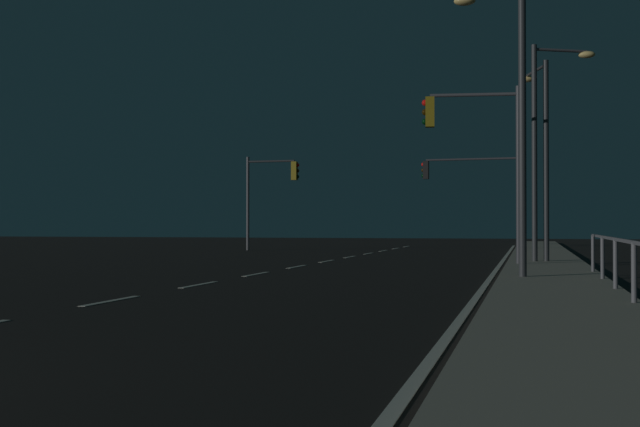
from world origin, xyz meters
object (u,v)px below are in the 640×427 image
(street_lamp_across_street, at_px, (510,93))
(street_lamp_mid_block, at_px, (545,130))
(traffic_light_far_left, at_px, (270,185))
(traffic_light_near_left, at_px, (478,141))
(traffic_light_overhead_east, at_px, (475,180))
(street_lamp_far_end, at_px, (542,139))

(street_lamp_across_street, xyz_separation_m, street_lamp_mid_block, (0.93, 8.14, -0.01))
(traffic_light_far_left, relative_size, street_lamp_mid_block, 0.68)
(traffic_light_near_left, height_order, traffic_light_far_left, traffic_light_near_left)
(traffic_light_overhead_east, xyz_separation_m, street_lamp_across_street, (2.32, -22.85, 0.89))
(traffic_light_overhead_east, bearing_deg, street_lamp_across_street, -84.19)
(traffic_light_overhead_east, height_order, street_lamp_across_street, street_lamp_across_street)
(traffic_light_overhead_east, bearing_deg, traffic_light_far_left, -166.29)
(street_lamp_far_end, distance_m, street_lamp_across_street, 8.64)
(traffic_light_far_left, xyz_separation_m, traffic_light_overhead_east, (10.30, 2.51, 0.23))
(traffic_light_far_left, xyz_separation_m, street_lamp_far_end, (13.47, -11.74, 0.86))
(traffic_light_near_left, xyz_separation_m, street_lamp_across_street, (1.14, -5.99, 0.52))
(traffic_light_far_left, bearing_deg, street_lamp_mid_block, -41.97)
(traffic_light_far_left, xyz_separation_m, street_lamp_across_street, (12.63, -20.33, 1.12))
(traffic_light_near_left, relative_size, street_lamp_across_street, 0.77)
(traffic_light_near_left, height_order, street_lamp_across_street, street_lamp_across_street)
(traffic_light_near_left, distance_m, street_lamp_mid_block, 3.02)
(street_lamp_across_street, bearing_deg, traffic_light_near_left, 100.76)
(street_lamp_mid_block, bearing_deg, street_lamp_across_street, -96.53)
(traffic_light_overhead_east, relative_size, street_lamp_across_street, 0.73)
(traffic_light_near_left, height_order, traffic_light_overhead_east, traffic_light_near_left)
(street_lamp_across_street, bearing_deg, traffic_light_far_left, 121.84)
(traffic_light_far_left, bearing_deg, street_lamp_far_end, -41.06)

